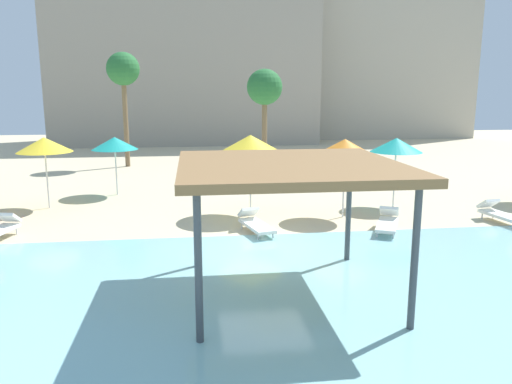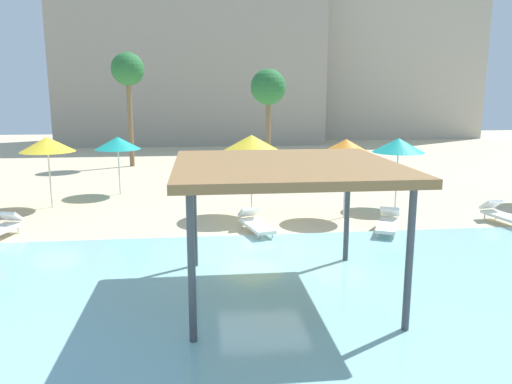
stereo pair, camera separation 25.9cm
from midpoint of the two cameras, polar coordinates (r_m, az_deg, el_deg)
ground_plane at (r=14.17m, az=1.30°, el=-6.78°), size 80.00×80.00×0.00m
lagoon_water at (r=9.39m, az=5.72°, el=-16.70°), size 44.00×13.50×0.04m
shade_pavilion at (r=10.57m, az=4.09°, el=2.49°), size 4.65×4.65×2.96m
beach_umbrella_yellow_0 at (r=20.48m, az=-22.42°, el=5.05°), size 2.04×2.04×2.73m
beach_umbrella_teal_1 at (r=22.20m, az=-15.22°, el=5.41°), size 1.95×1.95×2.51m
beach_umbrella_orange_4 at (r=17.67m, az=10.68°, el=5.08°), size 1.97×1.97×2.80m
beach_umbrella_yellow_6 at (r=17.70m, az=-0.10°, el=5.48°), size 2.38×2.38×2.91m
beach_umbrella_teal_7 at (r=19.74m, az=16.34°, el=5.14°), size 1.96×1.96×2.68m
lounge_chair_0 at (r=17.12m, az=-26.86°, el=-3.66°), size 1.04×1.99×0.74m
lounge_chair_1 at (r=16.51m, az=15.31°, el=-3.33°), size 1.36×1.97×0.74m
lounge_chair_2 at (r=15.88m, az=0.33°, el=-3.50°), size 1.06×1.99×0.74m
lounge_chair_3 at (r=18.95m, az=26.68°, el=-2.27°), size 0.90×1.97×0.74m
palm_tree_1 at (r=27.06m, az=1.69°, el=11.67°), size 1.90×1.90×5.58m
palm_tree_2 at (r=30.49m, az=-14.20°, el=13.16°), size 1.90×1.90×6.61m
hotel_block_0 at (r=44.48m, az=-7.19°, el=15.12°), size 21.72×8.01×14.59m
hotel_block_1 at (r=51.88m, az=12.01°, el=16.93°), size 20.84×9.86×19.08m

